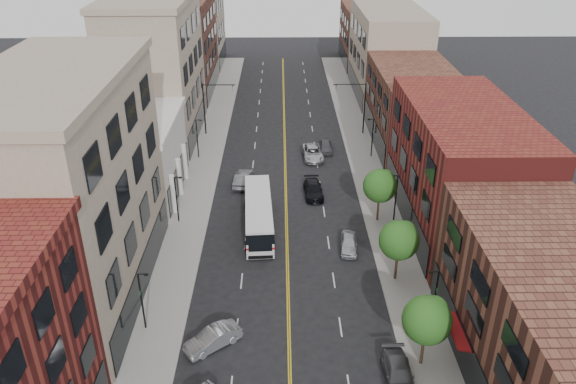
{
  "coord_description": "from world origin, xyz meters",
  "views": [
    {
      "loc": [
        -0.52,
        -25.45,
        29.38
      ],
      "look_at": [
        0.12,
        21.0,
        5.0
      ],
      "focal_mm": 35.0,
      "sensor_mm": 36.0,
      "label": 1
    }
  ],
  "objects_px": {
    "car_parked_far": "(349,243)",
    "car_lane_behind": "(243,178)",
    "car_lane_c": "(326,146)",
    "city_bus": "(259,213)",
    "car_lane_b": "(313,153)",
    "car_parked_mid": "(399,374)",
    "car_angle_b": "(213,339)",
    "car_lane_a": "(313,190)"
  },
  "relations": [
    {
      "from": "car_lane_b",
      "to": "car_parked_mid",
      "type": "bearing_deg",
      "value": -88.07
    },
    {
      "from": "car_lane_b",
      "to": "city_bus",
      "type": "bearing_deg",
      "value": -114.35
    },
    {
      "from": "car_parked_far",
      "to": "car_lane_behind",
      "type": "height_order",
      "value": "car_lane_behind"
    },
    {
      "from": "car_angle_b",
      "to": "car_lane_c",
      "type": "bearing_deg",
      "value": 125.73
    },
    {
      "from": "car_lane_behind",
      "to": "car_parked_mid",
      "type": "bearing_deg",
      "value": 119.14
    },
    {
      "from": "car_lane_behind",
      "to": "car_lane_b",
      "type": "distance_m",
      "value": 11.14
    },
    {
      "from": "car_parked_far",
      "to": "car_lane_a",
      "type": "bearing_deg",
      "value": 109.76
    },
    {
      "from": "car_parked_far",
      "to": "car_lane_a",
      "type": "xyz_separation_m",
      "value": [
        -2.75,
        10.89,
        0.03
      ]
    },
    {
      "from": "car_lane_b",
      "to": "car_lane_behind",
      "type": "bearing_deg",
      "value": -143.08
    },
    {
      "from": "car_parked_far",
      "to": "car_lane_behind",
      "type": "relative_size",
      "value": 0.84
    },
    {
      "from": "car_angle_b",
      "to": "car_parked_mid",
      "type": "bearing_deg",
      "value": 37.17
    },
    {
      "from": "car_angle_b",
      "to": "car_parked_mid",
      "type": "height_order",
      "value": "car_angle_b"
    },
    {
      "from": "city_bus",
      "to": "car_lane_a",
      "type": "bearing_deg",
      "value": 46.37
    },
    {
      "from": "car_angle_b",
      "to": "car_lane_b",
      "type": "relative_size",
      "value": 0.82
    },
    {
      "from": "car_angle_b",
      "to": "car_lane_b",
      "type": "bearing_deg",
      "value": 127.55
    },
    {
      "from": "car_parked_mid",
      "to": "car_lane_behind",
      "type": "distance_m",
      "value": 32.46
    },
    {
      "from": "car_parked_mid",
      "to": "car_lane_b",
      "type": "height_order",
      "value": "car_lane_b"
    },
    {
      "from": "car_angle_b",
      "to": "car_lane_a",
      "type": "distance_m",
      "value": 25.16
    },
    {
      "from": "car_parked_far",
      "to": "city_bus",
      "type": "bearing_deg",
      "value": 160.48
    },
    {
      "from": "car_angle_b",
      "to": "car_lane_behind",
      "type": "bearing_deg",
      "value": 141.15
    },
    {
      "from": "car_angle_b",
      "to": "car_lane_behind",
      "type": "relative_size",
      "value": 0.92
    },
    {
      "from": "car_parked_far",
      "to": "car_lane_b",
      "type": "bearing_deg",
      "value": 101.8
    },
    {
      "from": "car_parked_mid",
      "to": "car_parked_far",
      "type": "relative_size",
      "value": 1.18
    },
    {
      "from": "car_lane_b",
      "to": "car_lane_c",
      "type": "distance_m",
      "value": 2.88
    },
    {
      "from": "car_parked_mid",
      "to": "car_lane_c",
      "type": "xyz_separation_m",
      "value": [
        -2.05,
        39.55,
        0.0
      ]
    },
    {
      "from": "car_parked_far",
      "to": "car_lane_a",
      "type": "relative_size",
      "value": 0.81
    },
    {
      "from": "car_parked_far",
      "to": "car_lane_b",
      "type": "height_order",
      "value": "car_lane_b"
    },
    {
      "from": "city_bus",
      "to": "car_lane_c",
      "type": "relative_size",
      "value": 2.98
    },
    {
      "from": "car_lane_c",
      "to": "car_lane_b",
      "type": "bearing_deg",
      "value": -129.02
    },
    {
      "from": "car_lane_c",
      "to": "city_bus",
      "type": "bearing_deg",
      "value": -112.28
    },
    {
      "from": "car_lane_c",
      "to": "car_lane_a",
      "type": "bearing_deg",
      "value": -99.92
    },
    {
      "from": "car_parked_mid",
      "to": "car_lane_a",
      "type": "bearing_deg",
      "value": 98.19
    },
    {
      "from": "car_lane_behind",
      "to": "car_lane_c",
      "type": "bearing_deg",
      "value": -130.27
    },
    {
      "from": "city_bus",
      "to": "car_parked_mid",
      "type": "distance_m",
      "value": 22.79
    },
    {
      "from": "car_parked_mid",
      "to": "car_lane_c",
      "type": "distance_m",
      "value": 39.6
    },
    {
      "from": "car_lane_b",
      "to": "car_lane_c",
      "type": "relative_size",
      "value": 1.33
    },
    {
      "from": "car_lane_behind",
      "to": "car_lane_a",
      "type": "xyz_separation_m",
      "value": [
        7.95,
        -2.8,
        -0.07
      ]
    },
    {
      "from": "city_bus",
      "to": "car_parked_far",
      "type": "relative_size",
      "value": 3.0
    },
    {
      "from": "car_parked_far",
      "to": "car_lane_b",
      "type": "distance_m",
      "value": 21.12
    },
    {
      "from": "car_lane_behind",
      "to": "car_lane_c",
      "type": "relative_size",
      "value": 1.18
    },
    {
      "from": "car_lane_behind",
      "to": "car_lane_a",
      "type": "height_order",
      "value": "car_lane_behind"
    },
    {
      "from": "car_parked_mid",
      "to": "car_lane_b",
      "type": "bearing_deg",
      "value": 95.06
    }
  ]
}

